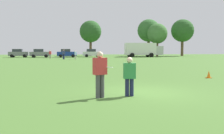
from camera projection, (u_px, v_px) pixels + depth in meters
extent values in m
plane|color=#47702D|center=(143.00, 92.00, 11.07)|extent=(149.69, 149.69, 0.00)
cylinder|color=#4C4C51|center=(98.00, 86.00, 9.78)|extent=(0.17, 0.17, 0.89)
cylinder|color=#4C4C51|center=(102.00, 86.00, 9.88)|extent=(0.17, 0.17, 0.89)
cube|color=red|center=(100.00, 66.00, 9.77)|extent=(0.56, 0.47, 0.64)
sphere|color=beige|center=(100.00, 55.00, 9.74)|extent=(0.24, 0.24, 0.24)
cylinder|color=#1E234C|center=(132.00, 87.00, 10.20)|extent=(0.16, 0.16, 0.70)
cylinder|color=#1E234C|center=(127.00, 87.00, 10.19)|extent=(0.16, 0.16, 0.70)
cube|color=#338C4C|center=(129.00, 71.00, 10.15)|extent=(0.48, 0.29, 0.62)
sphere|color=beige|center=(130.00, 60.00, 10.12)|extent=(0.24, 0.24, 0.24)
cylinder|color=white|center=(109.00, 67.00, 9.83)|extent=(0.27, 0.27, 0.05)
cube|color=#D8590C|center=(209.00, 78.00, 16.55)|extent=(0.32, 0.32, 0.03)
cone|color=orange|center=(209.00, 74.00, 16.53)|extent=(0.24, 0.24, 0.45)
cube|color=slate|center=(19.00, 54.00, 56.43)|extent=(4.30, 2.04, 0.90)
cube|color=#2D333D|center=(18.00, 50.00, 56.34)|extent=(2.09, 1.76, 0.64)
cylinder|color=black|center=(26.00, 56.00, 57.67)|extent=(0.67, 0.26, 0.66)
cylinder|color=black|center=(24.00, 56.00, 55.71)|extent=(0.67, 0.26, 0.66)
cylinder|color=black|center=(14.00, 56.00, 57.22)|extent=(0.67, 0.26, 0.66)
cylinder|color=black|center=(12.00, 56.00, 55.26)|extent=(0.67, 0.26, 0.66)
cube|color=slate|center=(40.00, 54.00, 55.33)|extent=(4.30, 2.04, 0.90)
cube|color=#2D333D|center=(39.00, 50.00, 55.24)|extent=(2.09, 1.76, 0.64)
cylinder|color=black|center=(47.00, 56.00, 56.57)|extent=(0.67, 0.26, 0.66)
cylinder|color=black|center=(46.00, 56.00, 54.61)|extent=(0.67, 0.26, 0.66)
cylinder|color=black|center=(34.00, 56.00, 56.12)|extent=(0.67, 0.26, 0.66)
cylinder|color=black|center=(33.00, 56.00, 54.15)|extent=(0.67, 0.26, 0.66)
cube|color=navy|center=(67.00, 54.00, 56.18)|extent=(4.30, 2.04, 0.90)
cube|color=#2D333D|center=(66.00, 50.00, 56.09)|extent=(2.09, 1.76, 0.64)
cylinder|color=black|center=(73.00, 56.00, 57.42)|extent=(0.67, 0.26, 0.66)
cylinder|color=black|center=(73.00, 56.00, 55.46)|extent=(0.67, 0.26, 0.66)
cylinder|color=black|center=(61.00, 56.00, 56.97)|extent=(0.67, 0.26, 0.66)
cylinder|color=black|center=(61.00, 56.00, 55.01)|extent=(0.67, 0.26, 0.66)
cube|color=silver|center=(92.00, 54.00, 58.35)|extent=(4.30, 2.04, 0.90)
cube|color=#2D333D|center=(91.00, 50.00, 58.25)|extent=(2.09, 1.76, 0.64)
cylinder|color=black|center=(97.00, 55.00, 59.59)|extent=(0.67, 0.26, 0.66)
cylinder|color=black|center=(98.00, 56.00, 57.62)|extent=(0.67, 0.26, 0.66)
cylinder|color=black|center=(86.00, 55.00, 59.13)|extent=(0.67, 0.26, 0.66)
cylinder|color=black|center=(87.00, 56.00, 57.17)|extent=(0.67, 0.26, 0.66)
cube|color=white|center=(140.00, 49.00, 58.30)|extent=(6.94, 2.90, 2.70)
cube|color=#B2B2B7|center=(158.00, 50.00, 59.05)|extent=(1.93, 2.40, 2.00)
cylinder|color=black|center=(148.00, 55.00, 60.12)|extent=(0.97, 0.34, 0.96)
cylinder|color=black|center=(151.00, 55.00, 57.43)|extent=(0.97, 0.34, 0.96)
cylinder|color=black|center=(129.00, 55.00, 59.36)|extent=(0.97, 0.34, 0.96)
cylinder|color=black|center=(132.00, 55.00, 56.67)|extent=(0.97, 0.34, 0.96)
cylinder|color=gray|center=(50.00, 56.00, 50.11)|extent=(0.15, 0.15, 0.81)
cylinder|color=gray|center=(51.00, 56.00, 50.09)|extent=(0.15, 0.15, 0.81)
cube|color=red|center=(50.00, 53.00, 50.05)|extent=(0.48, 0.34, 0.57)
sphere|color=beige|center=(50.00, 51.00, 50.02)|extent=(0.22, 0.22, 0.22)
cylinder|color=#1E234C|center=(63.00, 57.00, 45.81)|extent=(0.17, 0.17, 0.88)
cylinder|color=#1E234C|center=(64.00, 57.00, 45.92)|extent=(0.17, 0.17, 0.88)
cube|color=navy|center=(64.00, 53.00, 45.81)|extent=(0.55, 0.49, 0.62)
sphere|color=tan|center=(64.00, 50.00, 45.78)|extent=(0.24, 0.24, 0.24)
cylinder|color=gray|center=(75.00, 57.00, 46.14)|extent=(0.15, 0.15, 0.79)
cylinder|color=gray|center=(76.00, 57.00, 46.30)|extent=(0.15, 0.15, 0.79)
cube|color=#9EC6E5|center=(75.00, 53.00, 46.17)|extent=(0.33, 0.47, 0.56)
sphere|color=beige|center=(75.00, 51.00, 46.14)|extent=(0.21, 0.21, 0.21)
cylinder|color=brown|center=(91.00, 48.00, 67.23)|extent=(0.66, 0.66, 3.95)
sphere|color=#285623|center=(91.00, 31.00, 66.92)|extent=(5.64, 5.64, 5.64)
cylinder|color=brown|center=(149.00, 48.00, 68.52)|extent=(0.69, 0.69, 4.16)
sphere|color=#33662D|center=(149.00, 30.00, 68.20)|extent=(5.95, 5.95, 5.95)
cylinder|color=brown|center=(157.00, 49.00, 64.82)|extent=(0.59, 0.59, 3.53)
sphere|color=#3D7033|center=(157.00, 34.00, 64.55)|extent=(5.05, 5.05, 5.05)
cylinder|color=brown|center=(182.00, 48.00, 66.68)|extent=(0.68, 0.68, 4.06)
sphere|color=#285623|center=(182.00, 31.00, 66.36)|extent=(5.80, 5.80, 5.80)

